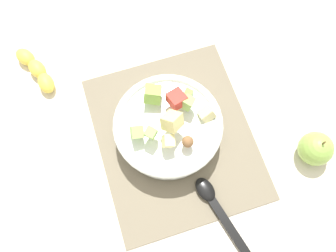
{
  "coord_description": "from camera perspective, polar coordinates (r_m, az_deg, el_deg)",
  "views": [
    {
      "loc": [
        0.23,
        -0.09,
        0.78
      ],
      "look_at": [
        -0.01,
        -0.01,
        0.05
      ],
      "focal_mm": 37.5,
      "sensor_mm": 36.0,
      "label": 1
    }
  ],
  "objects": [
    {
      "name": "serving_spoon",
      "position": [
        0.78,
        7.67,
        -12.57
      ],
      "size": [
        0.2,
        0.07,
        0.01
      ],
      "color": "black",
      "rests_on": "placemat"
    },
    {
      "name": "whole_apple",
      "position": [
        0.83,
        22.86,
        -3.41
      ],
      "size": [
        0.08,
        0.08,
        0.09
      ],
      "color": "#8CB74C",
      "rests_on": "ground_plane"
    },
    {
      "name": "banana_whole",
      "position": [
        0.92,
        -20.64,
        8.58
      ],
      "size": [
        0.15,
        0.09,
        0.04
      ],
      "color": "yellow",
      "rests_on": "ground_plane"
    },
    {
      "name": "ground_plane",
      "position": [
        0.82,
        1.14,
        -1.87
      ],
      "size": [
        2.4,
        2.4,
        0.0
      ],
      "primitive_type": "plane",
      "color": "silver"
    },
    {
      "name": "placemat",
      "position": [
        0.81,
        1.14,
        -1.8
      ],
      "size": [
        0.41,
        0.35,
        0.01
      ],
      "primitive_type": "cube",
      "color": "#756B56",
      "rests_on": "ground_plane"
    },
    {
      "name": "salad_bowl",
      "position": [
        0.77,
        0.02,
        -0.16
      ],
      "size": [
        0.24,
        0.24,
        0.14
      ],
      "color": "white",
      "rests_on": "placemat"
    }
  ]
}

